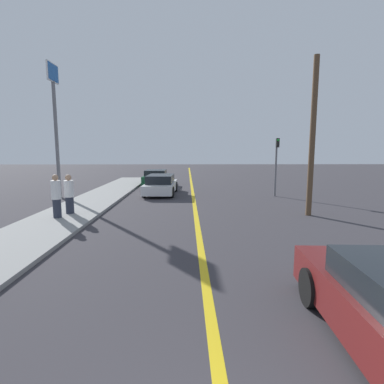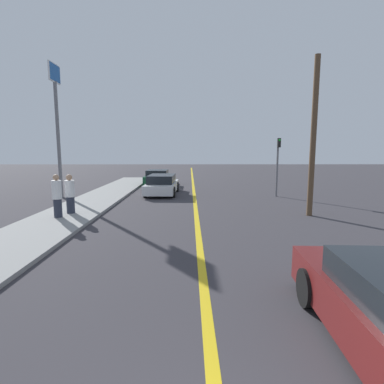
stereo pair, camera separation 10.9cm
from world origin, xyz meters
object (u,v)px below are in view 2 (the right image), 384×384
object	(u,v)px
pedestrian_near_curb	(57,196)
roadside_sign	(56,107)
car_far_distant	(158,178)
traffic_light	(278,161)
pedestrian_mid_group	(70,194)
utility_pole	(313,138)
car_ahead_center	(162,185)

from	to	relation	value
pedestrian_near_curb	roadside_sign	distance (m)	7.88
car_far_distant	traffic_light	world-z (taller)	traffic_light
traffic_light	roadside_sign	world-z (taller)	roadside_sign
car_far_distant	pedestrian_mid_group	xyz separation A→B (m)	(-2.57, -11.62, 0.35)
roadside_sign	utility_pole	xyz separation A→B (m)	(13.09, -5.28, -1.98)
car_far_distant	pedestrian_mid_group	bearing A→B (deg)	-101.88
roadside_sign	utility_pole	distance (m)	14.25
car_ahead_center	pedestrian_near_curb	bearing A→B (deg)	-113.77
car_far_distant	roadside_sign	world-z (taller)	roadside_sign
pedestrian_mid_group	traffic_light	size ratio (longest dim) A/B	0.48
utility_pole	pedestrian_mid_group	bearing A→B (deg)	179.96
traffic_light	utility_pole	xyz separation A→B (m)	(-0.12, -5.43, 1.15)
roadside_sign	car_ahead_center	bearing A→B (deg)	11.10
car_far_distant	pedestrian_mid_group	size ratio (longest dim) A/B	2.36
car_ahead_center	car_far_distant	size ratio (longest dim) A/B	1.12
pedestrian_mid_group	utility_pole	xyz separation A→B (m)	(10.45, -0.01, 2.41)
car_ahead_center	utility_pole	xyz separation A→B (m)	(7.06, -6.47, 2.75)
roadside_sign	utility_pole	world-z (taller)	roadside_sign
traffic_light	roadside_sign	bearing A→B (deg)	-179.37
roadside_sign	utility_pole	size ratio (longest dim) A/B	1.16
car_far_distant	car_ahead_center	bearing A→B (deg)	-80.34
car_far_distant	roadside_sign	distance (m)	9.48
car_ahead_center	pedestrian_mid_group	bearing A→B (deg)	-115.29
car_far_distant	pedestrian_mid_group	world-z (taller)	pedestrian_mid_group
pedestrian_mid_group	traffic_light	xyz separation A→B (m)	(10.57, 5.42, 1.25)
car_ahead_center	traffic_light	size ratio (longest dim) A/B	1.26
pedestrian_mid_group	roadside_sign	distance (m)	7.35
pedestrian_near_curb	car_far_distant	bearing A→B (deg)	77.49
car_ahead_center	roadside_sign	xyz separation A→B (m)	(-6.03, -1.18, 4.73)
car_ahead_center	traffic_light	bearing A→B (deg)	-5.81
car_ahead_center	pedestrian_near_curb	world-z (taller)	pedestrian_near_curb
pedestrian_near_curb	pedestrian_mid_group	world-z (taller)	pedestrian_near_curb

